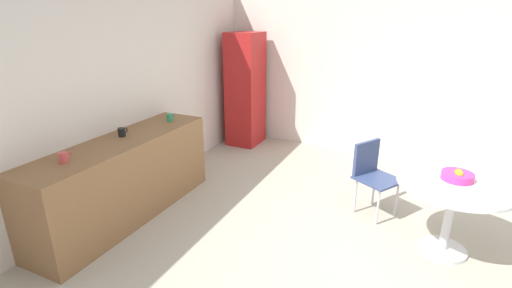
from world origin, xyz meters
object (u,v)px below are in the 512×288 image
locker_cabinet (246,90)px  mug_red (122,132)px  round_table (453,197)px  fruit_bowl (458,176)px  chair_navy (372,169)px  mug_white (170,117)px  mug_green (63,157)px

locker_cabinet → mug_red: (-2.67, 0.17, 0.01)m
round_table → fruit_bowl: 0.20m
fruit_bowl → chair_navy: bearing=62.7°
mug_white → mug_red: same height
locker_cabinet → mug_red: size_ratio=14.53×
fruit_bowl → mug_green: 3.60m
locker_cabinet → mug_white: 1.97m
round_table → mug_white: bearing=89.2°
mug_white → mug_red: (-0.70, 0.11, 0.00)m
locker_cabinet → chair_navy: (-1.53, -2.35, -0.41)m
chair_navy → mug_red: 2.80m
mug_green → mug_red: bearing=4.4°
mug_green → round_table: bearing=-66.1°
mug_white → chair_navy: bearing=-79.8°
chair_navy → mug_white: mug_white is taller
fruit_bowl → mug_green: (-1.51, 3.26, 0.17)m
fruit_bowl → mug_white: 3.22m
fruit_bowl → mug_green: mug_green is taller
chair_navy → mug_white: 2.49m
chair_navy → mug_green: 3.15m
round_table → mug_green: bearing=113.9°
round_table → mug_red: bearing=101.2°
round_table → mug_red: (-0.65, 3.31, 0.37)m
round_table → fruit_bowl: (0.07, -0.01, 0.19)m
mug_red → chair_navy: bearing=-65.8°
locker_cabinet → mug_white: locker_cabinet is taller
locker_cabinet → mug_red: 2.67m
round_table → mug_red: 3.40m
round_table → mug_green: 3.58m
fruit_bowl → mug_white: size_ratio=2.17×
locker_cabinet → round_table: locker_cabinet is taller
mug_white → locker_cabinet: bearing=-1.9°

